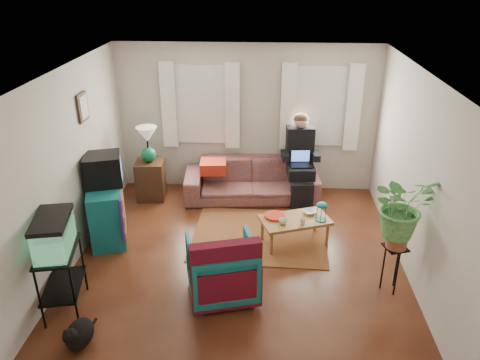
# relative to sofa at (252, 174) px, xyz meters

# --- Properties ---
(floor) EXTENTS (4.50, 5.00, 0.01)m
(floor) POSITION_rel_sofa_xyz_m (-0.10, -2.05, -0.45)
(floor) COLOR #4F2B14
(floor) RESTS_ON ground
(ceiling) EXTENTS (4.50, 5.00, 0.01)m
(ceiling) POSITION_rel_sofa_xyz_m (-0.10, -2.05, 2.15)
(ceiling) COLOR white
(ceiling) RESTS_ON wall_back
(wall_back) EXTENTS (4.50, 0.01, 2.60)m
(wall_back) POSITION_rel_sofa_xyz_m (-0.10, 0.45, 0.85)
(wall_back) COLOR silver
(wall_back) RESTS_ON floor
(wall_front) EXTENTS (4.50, 0.01, 2.60)m
(wall_front) POSITION_rel_sofa_xyz_m (-0.10, -4.55, 0.85)
(wall_front) COLOR silver
(wall_front) RESTS_ON floor
(wall_left) EXTENTS (0.01, 5.00, 2.60)m
(wall_left) POSITION_rel_sofa_xyz_m (-2.35, -2.05, 0.85)
(wall_left) COLOR silver
(wall_left) RESTS_ON floor
(wall_right) EXTENTS (0.01, 5.00, 2.60)m
(wall_right) POSITION_rel_sofa_xyz_m (2.15, -2.05, 0.85)
(wall_right) COLOR silver
(wall_right) RESTS_ON floor
(window_left) EXTENTS (1.08, 0.04, 1.38)m
(window_left) POSITION_rel_sofa_xyz_m (-0.90, 0.43, 1.10)
(window_left) COLOR white
(window_left) RESTS_ON wall_back
(window_right) EXTENTS (1.08, 0.04, 1.38)m
(window_right) POSITION_rel_sofa_xyz_m (1.15, 0.43, 1.10)
(window_right) COLOR white
(window_right) RESTS_ON wall_back
(curtains_left) EXTENTS (1.36, 0.06, 1.50)m
(curtains_left) POSITION_rel_sofa_xyz_m (-0.90, 0.35, 1.10)
(curtains_left) COLOR white
(curtains_left) RESTS_ON wall_back
(curtains_right) EXTENTS (1.36, 0.06, 1.50)m
(curtains_right) POSITION_rel_sofa_xyz_m (1.15, 0.35, 1.10)
(curtains_right) COLOR white
(curtains_right) RESTS_ON wall_back
(picture_frame) EXTENTS (0.04, 0.32, 0.40)m
(picture_frame) POSITION_rel_sofa_xyz_m (-2.32, -1.20, 1.50)
(picture_frame) COLOR #3D2616
(picture_frame) RESTS_ON wall_left
(area_rug) EXTENTS (2.06, 1.67, 0.01)m
(area_rug) POSITION_rel_sofa_xyz_m (0.17, -1.29, -0.44)
(area_rug) COLOR brown
(area_rug) RESTS_ON floor
(sofa) EXTENTS (2.36, 1.08, 0.90)m
(sofa) POSITION_rel_sofa_xyz_m (0.00, 0.00, 0.00)
(sofa) COLOR brown
(sofa) RESTS_ON floor
(seated_person) EXTENTS (0.63, 0.75, 1.37)m
(seated_person) POSITION_rel_sofa_xyz_m (0.83, 0.06, 0.24)
(seated_person) COLOR black
(seated_person) RESTS_ON sofa
(side_table) EXTENTS (0.51, 0.51, 0.69)m
(side_table) POSITION_rel_sofa_xyz_m (-1.75, -0.11, -0.11)
(side_table) COLOR #3A2315
(side_table) RESTS_ON floor
(table_lamp) EXTENTS (0.38, 0.38, 0.63)m
(table_lamp) POSITION_rel_sofa_xyz_m (-1.75, -0.11, 0.53)
(table_lamp) COLOR white
(table_lamp) RESTS_ON side_table
(dresser) EXTENTS (0.73, 1.04, 0.85)m
(dresser) POSITION_rel_sofa_xyz_m (-2.09, -1.45, -0.03)
(dresser) COLOR #105160
(dresser) RESTS_ON floor
(crt_tv) EXTENTS (0.63, 0.60, 0.45)m
(crt_tv) POSITION_rel_sofa_xyz_m (-2.10, -1.35, 0.62)
(crt_tv) COLOR black
(crt_tv) RESTS_ON dresser
(aquarium_stand) EXTENTS (0.55, 0.80, 0.82)m
(aquarium_stand) POSITION_rel_sofa_xyz_m (-2.10, -3.06, -0.04)
(aquarium_stand) COLOR black
(aquarium_stand) RESTS_ON floor
(aquarium) EXTENTS (0.50, 0.73, 0.43)m
(aquarium) POSITION_rel_sofa_xyz_m (-2.10, -3.06, 0.59)
(aquarium) COLOR #7FD899
(aquarium) RESTS_ON aquarium_stand
(black_cat) EXTENTS (0.32, 0.45, 0.37)m
(black_cat) POSITION_rel_sofa_xyz_m (-1.72, -3.64, -0.27)
(black_cat) COLOR black
(black_cat) RESTS_ON floor
(armchair) EXTENTS (0.97, 0.93, 0.82)m
(armchair) POSITION_rel_sofa_xyz_m (-0.27, -2.67, -0.04)
(armchair) COLOR #125471
(armchair) RESTS_ON floor
(serape_throw) EXTENTS (0.85, 0.40, 0.68)m
(serape_throw) POSITION_rel_sofa_xyz_m (-0.18, -2.98, 0.13)
(serape_throw) COLOR #9E0A0A
(serape_throw) RESTS_ON armchair
(coffee_table) EXTENTS (1.11, 0.84, 0.41)m
(coffee_table) POSITION_rel_sofa_xyz_m (0.69, -1.45, -0.25)
(coffee_table) COLOR brown
(coffee_table) RESTS_ON floor
(cup_a) EXTENTS (0.14, 0.14, 0.09)m
(cup_a) POSITION_rel_sofa_xyz_m (0.51, -1.61, 0.00)
(cup_a) COLOR white
(cup_a) RESTS_ON coffee_table
(cup_b) EXTENTS (0.11, 0.11, 0.08)m
(cup_b) POSITION_rel_sofa_xyz_m (0.78, -1.58, 0.00)
(cup_b) COLOR beige
(cup_b) RESTS_ON coffee_table
(bowl) EXTENTS (0.25, 0.25, 0.05)m
(bowl) POSITION_rel_sofa_xyz_m (0.91, -1.27, -0.02)
(bowl) COLOR white
(bowl) RESTS_ON coffee_table
(snack_tray) EXTENTS (0.39, 0.39, 0.04)m
(snack_tray) POSITION_rel_sofa_xyz_m (0.39, -1.41, -0.02)
(snack_tray) COLOR #B21414
(snack_tray) RESTS_ON coffee_table
(birdcage) EXTENTS (0.21, 0.21, 0.29)m
(birdcage) POSITION_rel_sofa_xyz_m (1.05, -1.46, 0.10)
(birdcage) COLOR #115B6B
(birdcage) RESTS_ON coffee_table
(plant_stand) EXTENTS (0.34, 0.34, 0.64)m
(plant_stand) POSITION_rel_sofa_xyz_m (1.84, -2.47, -0.13)
(plant_stand) COLOR black
(plant_stand) RESTS_ON floor
(potted_plant) EXTENTS (0.88, 0.82, 0.81)m
(potted_plant) POSITION_rel_sofa_xyz_m (1.84, -2.47, 0.63)
(potted_plant) COLOR #599947
(potted_plant) RESTS_ON plant_stand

